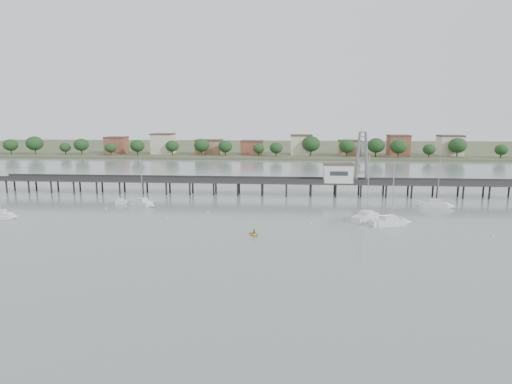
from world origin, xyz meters
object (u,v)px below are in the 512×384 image
pier (250,182)px  sailboat_a (5,216)px  sailboat_d (395,222)px  yellow_dinghy (254,235)px  sailboat_c (369,216)px  white_tender (122,202)px  sailboat_b (145,204)px  lattice_tower (362,157)px  sailboat_e (440,205)px

pier → sailboat_a: size_ratio=13.49×
sailboat_a → pier: bearing=28.5°
sailboat_d → yellow_dinghy: 30.56m
sailboat_c → sailboat_a: bearing=133.0°
sailboat_a → sailboat_c: 81.08m
white_tender → yellow_dinghy: (36.81, -27.77, -0.45)m
pier → sailboat_b: size_ratio=11.51×
sailboat_d → yellow_dinghy: sailboat_d is taller
lattice_tower → sailboat_b: 60.46m
sailboat_b → yellow_dinghy: bearing=-9.4°
sailboat_e → white_tender: 81.08m
pier → yellow_dinghy: (4.55, -42.97, -3.79)m
sailboat_b → yellow_dinghy: (29.77, -24.82, -0.64)m
sailboat_e → pier: bearing=178.6°
sailboat_c → yellow_dinghy: sailboat_c is taller
sailboat_d → sailboat_a: size_ratio=1.26×
sailboat_a → sailboat_c: size_ratio=0.74×
pier → yellow_dinghy: bearing=-84.0°
sailboat_c → yellow_dinghy: 28.82m
pier → sailboat_a: 61.94m
sailboat_e → sailboat_c: bearing=-131.1°
white_tender → yellow_dinghy: 46.11m
pier → sailboat_c: 40.21m
sailboat_d → sailboat_c: (-4.42, 5.24, -0.00)m
yellow_dinghy → sailboat_a: bearing=137.8°
sailboat_a → sailboat_c: bearing=-0.3°
sailboat_d → white_tender: sailboat_d is taller
sailboat_b → white_tender: (-7.04, 2.95, -0.19)m
lattice_tower → sailboat_e: (17.32, -14.36, -10.46)m
pier → yellow_dinghy: size_ratio=56.12×
sailboat_c → white_tender: 62.51m
lattice_tower → sailboat_e: 24.81m
sailboat_d → lattice_tower: bearing=76.3°
lattice_tower → sailboat_a: (-83.37, -33.70, -10.45)m
sailboat_b → sailboat_c: (54.21, -9.55, -0.01)m
sailboat_b → white_tender: bearing=-172.3°
lattice_tower → sailboat_d: lattice_tower is taller
lattice_tower → yellow_dinghy: lattice_tower is taller
sailboat_d → white_tender: size_ratio=3.60×
sailboat_e → sailboat_a: (-100.69, -19.34, 0.01)m
pier → yellow_dinghy: pier is taller
sailboat_e → sailboat_b: 74.14m
sailboat_b → sailboat_c: bearing=20.5°
sailboat_d → sailboat_c: sailboat_c is taller
pier → sailboat_b: bearing=-144.3°
pier → sailboat_c: bearing=-43.7°
sailboat_e → yellow_dinghy: (-44.27, -28.60, -0.64)m
sailboat_a → yellow_dinghy: bearing=-13.9°
lattice_tower → white_tender: lattice_tower is taller
white_tender → sailboat_c: bearing=-5.4°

